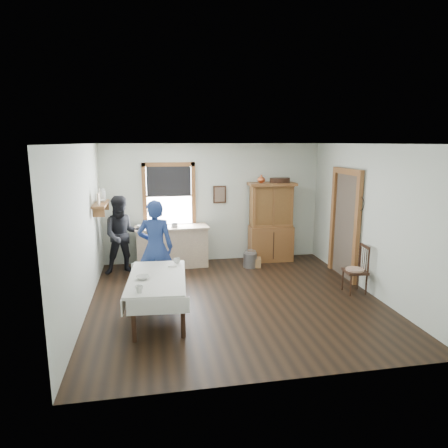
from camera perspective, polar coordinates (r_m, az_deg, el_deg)
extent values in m
cube|color=black|center=(7.18, 1.60, -10.65)|extent=(5.00, 5.00, 0.01)
cube|color=white|center=(6.65, 1.74, 11.33)|extent=(5.00, 5.00, 0.01)
cube|color=#B6BEB0|center=(9.21, -1.58, 3.01)|extent=(5.00, 0.01, 2.70)
cube|color=#B6BEB0|center=(4.45, 8.42, -6.52)|extent=(5.00, 0.01, 2.70)
cube|color=#B6BEB0|center=(6.74, -19.62, -0.86)|extent=(0.01, 5.00, 2.70)
cube|color=#B6BEB0|center=(7.70, 20.18, 0.60)|extent=(0.01, 5.00, 2.70)
cube|color=white|center=(9.07, -7.84, 4.05)|extent=(1.00, 0.02, 1.30)
cube|color=brown|center=(8.98, -7.96, 8.43)|extent=(1.18, 0.06, 0.09)
cube|color=brown|center=(9.16, -7.71, -0.28)|extent=(1.18, 0.06, 0.09)
cube|color=brown|center=(9.04, -11.29, 3.91)|extent=(0.09, 0.06, 1.48)
cube|color=brown|center=(9.09, -4.39, 4.14)|extent=(0.09, 0.06, 1.48)
cube|color=black|center=(8.99, -7.88, 6.05)|extent=(0.98, 0.03, 0.66)
cube|color=#4D4137|center=(8.47, 16.98, -0.31)|extent=(0.03, 0.90, 2.10)
cube|color=brown|center=(8.02, 18.44, -1.06)|extent=(0.08, 0.12, 2.10)
cube|color=brown|center=(8.90, 15.32, 0.34)|extent=(0.08, 0.12, 2.10)
cube|color=brown|center=(8.31, 17.25, 7.19)|extent=(0.08, 1.14, 0.12)
cube|color=brown|center=(8.15, -17.19, 2.79)|extent=(0.24, 1.00, 0.04)
cube|color=brown|center=(7.77, -17.47, 1.62)|extent=(0.22, 0.03, 0.18)
cube|color=brown|center=(8.55, -16.85, 2.53)|extent=(0.22, 0.03, 0.18)
cube|color=#C5AD89|center=(7.83, -17.49, 3.40)|extent=(0.03, 0.22, 0.24)
cylinder|color=silver|center=(8.47, -16.97, 4.01)|extent=(0.12, 0.12, 0.22)
cube|color=#341B12|center=(9.17, -0.62, 4.24)|extent=(0.30, 0.04, 0.40)
torus|color=black|center=(7.88, 18.96, 3.64)|extent=(0.01, 0.27, 0.27)
cube|color=#C5AD89|center=(8.94, -7.42, -3.20)|extent=(1.61, 0.66, 0.91)
cube|color=brown|center=(9.29, 6.74, 0.26)|extent=(1.09, 0.54, 1.82)
cube|color=silver|center=(6.45, -9.48, -10.27)|extent=(1.01, 1.76, 0.68)
cube|color=#341B12|center=(7.72, 18.24, -6.13)|extent=(0.45, 0.45, 0.90)
cube|color=gray|center=(8.91, 3.75, -5.15)|extent=(0.38, 0.38, 0.32)
cube|color=tan|center=(8.95, 4.17, -5.48)|extent=(0.39, 0.31, 0.20)
imported|color=navy|center=(7.30, -9.74, -3.83)|extent=(0.63, 0.46, 1.61)
imported|color=black|center=(8.59, -14.28, -1.95)|extent=(0.82, 0.68, 1.53)
imported|color=silver|center=(6.94, -6.75, -5.23)|extent=(0.12, 0.12, 0.09)
imported|color=silver|center=(5.72, -12.03, -9.09)|extent=(0.14, 0.14, 0.10)
imported|color=silver|center=(6.25, -11.55, -7.48)|extent=(0.23, 0.23, 0.06)
imported|color=brown|center=(8.78, -10.47, -0.45)|extent=(0.18, 0.25, 0.02)
imported|color=silver|center=(8.80, -11.76, -0.35)|extent=(0.22, 0.22, 0.06)
imported|color=silver|center=(8.19, -17.17, 3.17)|extent=(0.22, 0.22, 0.05)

